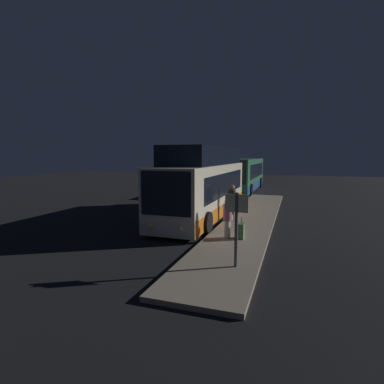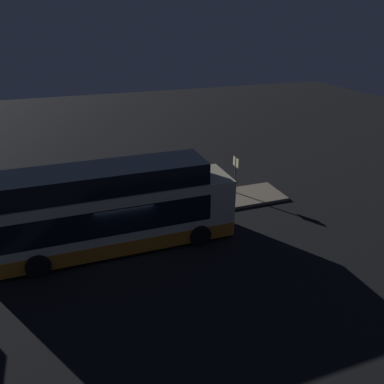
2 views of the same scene
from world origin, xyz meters
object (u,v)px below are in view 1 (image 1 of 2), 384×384
at_px(suitcase, 241,231).
at_px(bus_lead, 205,186).
at_px(bus_second, 244,175).
at_px(passenger_waiting, 232,201).
at_px(sign_post, 236,220).
at_px(passenger_boarding, 228,217).

bearing_deg(suitcase, bus_lead, -147.64).
relative_size(bus_second, passenger_waiting, 6.46).
bearing_deg(passenger_waiting, bus_second, -30.95).
height_order(bus_lead, passenger_waiting, bus_lead).
bearing_deg(sign_post, passenger_boarding, -163.27).
distance_m(bus_second, sign_post, 21.89).
distance_m(bus_second, passenger_waiting, 15.38).
bearing_deg(passenger_waiting, passenger_boarding, 150.78).
bearing_deg(sign_post, bus_lead, -157.14).
height_order(bus_lead, passenger_boarding, bus_lead).
xyz_separation_m(bus_second, suitcase, (18.49, 2.90, -1.12)).
height_order(passenger_waiting, suitcase, passenger_waiting).
relative_size(passenger_waiting, sign_post, 0.82).
distance_m(bus_lead, bus_second, 13.92).
bearing_deg(suitcase, passenger_boarding, -84.50).
distance_m(bus_lead, passenger_waiting, 2.36).
bearing_deg(suitcase, passenger_waiting, -161.70).
relative_size(bus_lead, passenger_waiting, 5.95).
relative_size(bus_lead, suitcase, 12.83).
distance_m(bus_second, passenger_boarding, 18.70).
bearing_deg(bus_lead, passenger_boarding, 26.69).
bearing_deg(sign_post, suitcase, -173.49).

